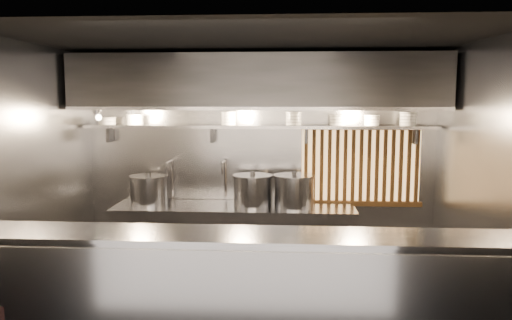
# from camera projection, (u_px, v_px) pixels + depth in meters

# --- Properties ---
(floor) EXTENTS (4.50, 4.50, 0.00)m
(floor) POSITION_uv_depth(u_px,v_px,m) (251.00, 314.00, 5.20)
(floor) COLOR black
(floor) RESTS_ON ground
(ceiling) EXTENTS (4.50, 4.50, 0.00)m
(ceiling) POSITION_uv_depth(u_px,v_px,m) (251.00, 40.00, 4.85)
(ceiling) COLOR black
(ceiling) RESTS_ON wall_back
(wall_back) EXTENTS (4.50, 0.00, 4.50)m
(wall_back) POSITION_uv_depth(u_px,v_px,m) (260.00, 163.00, 6.51)
(wall_back) COLOR gray
(wall_back) RESTS_ON floor
(wall_left) EXTENTS (0.00, 3.00, 3.00)m
(wall_left) POSITION_uv_depth(u_px,v_px,m) (35.00, 179.00, 5.17)
(wall_left) COLOR gray
(wall_left) RESTS_ON floor
(wall_right) EXTENTS (0.00, 3.00, 3.00)m
(wall_right) POSITION_uv_depth(u_px,v_px,m) (480.00, 184.00, 4.88)
(wall_right) COLOR gray
(wall_right) RESTS_ON floor
(serving_counter) EXTENTS (4.50, 0.56, 1.13)m
(serving_counter) POSITION_uv_depth(u_px,v_px,m) (242.00, 299.00, 4.18)
(serving_counter) COLOR #98989D
(serving_counter) RESTS_ON floor
(cooking_bench) EXTENTS (3.00, 0.70, 0.90)m
(cooking_bench) POSITION_uv_depth(u_px,v_px,m) (234.00, 241.00, 6.28)
(cooking_bench) COLOR #98989D
(cooking_bench) RESTS_ON floor
(bowl_shelf) EXTENTS (4.40, 0.34, 0.04)m
(bowl_shelf) POSITION_uv_depth(u_px,v_px,m) (259.00, 127.00, 6.27)
(bowl_shelf) COLOR #98989D
(bowl_shelf) RESTS_ON wall_back
(exhaust_hood) EXTENTS (4.40, 0.81, 0.65)m
(exhaust_hood) POSITION_uv_depth(u_px,v_px,m) (258.00, 82.00, 5.98)
(exhaust_hood) COLOR #2D2D30
(exhaust_hood) RESTS_ON ceiling
(wood_screen) EXTENTS (1.56, 0.09, 1.04)m
(wood_screen) POSITION_uv_depth(u_px,v_px,m) (361.00, 166.00, 6.38)
(wood_screen) COLOR #FABF70
(wood_screen) RESTS_ON wall_back
(faucet_left) EXTENTS (0.04, 0.30, 0.50)m
(faucet_left) POSITION_uv_depth(u_px,v_px,m) (171.00, 170.00, 6.46)
(faucet_left) COLOR silver
(faucet_left) RESTS_ON wall_back
(faucet_right) EXTENTS (0.04, 0.30, 0.50)m
(faucet_right) POSITION_uv_depth(u_px,v_px,m) (224.00, 171.00, 6.42)
(faucet_right) COLOR silver
(faucet_right) RESTS_ON wall_back
(heat_lamp) EXTENTS (0.25, 0.35, 0.20)m
(heat_lamp) POSITION_uv_depth(u_px,v_px,m) (97.00, 113.00, 5.91)
(heat_lamp) COLOR #98989D
(heat_lamp) RESTS_ON exhaust_hood
(pendant_bulb) EXTENTS (0.09, 0.09, 0.19)m
(pendant_bulb) POSITION_uv_depth(u_px,v_px,m) (250.00, 121.00, 6.15)
(pendant_bulb) COLOR #2D2D30
(pendant_bulb) RESTS_ON exhaust_hood
(stock_pot_left) EXTENTS (0.56, 0.56, 0.41)m
(stock_pot_left) POSITION_uv_depth(u_px,v_px,m) (149.00, 190.00, 6.29)
(stock_pot_left) COLOR #98989D
(stock_pot_left) RESTS_ON cooking_bench
(stock_pot_mid) EXTENTS (0.52, 0.52, 0.43)m
(stock_pot_mid) POSITION_uv_depth(u_px,v_px,m) (253.00, 190.00, 6.18)
(stock_pot_mid) COLOR #98989D
(stock_pot_mid) RESTS_ON cooking_bench
(stock_pot_right) EXTENTS (0.67, 0.67, 0.45)m
(stock_pot_right) POSITION_uv_depth(u_px,v_px,m) (294.00, 191.00, 6.12)
(stock_pot_right) COLOR #98989D
(stock_pot_right) RESTS_ON cooking_bench
(bowl_stack_0) EXTENTS (0.23, 0.23, 0.09)m
(bowl_stack_0) POSITION_uv_depth(u_px,v_px,m) (107.00, 121.00, 6.39)
(bowl_stack_0) COLOR white
(bowl_stack_0) RESTS_ON bowl_shelf
(bowl_stack_1) EXTENTS (0.23, 0.23, 0.13)m
(bowl_stack_1) POSITION_uv_depth(u_px,v_px,m) (135.00, 120.00, 6.36)
(bowl_stack_1) COLOR white
(bowl_stack_1) RESTS_ON bowl_shelf
(bowl_stack_2) EXTENTS (0.20, 0.20, 0.17)m
(bowl_stack_2) POSITION_uv_depth(u_px,v_px,m) (228.00, 118.00, 6.28)
(bowl_stack_2) COLOR white
(bowl_stack_2) RESTS_ON bowl_shelf
(bowl_stack_3) EXTENTS (0.21, 0.21, 0.17)m
(bowl_stack_3) POSITION_uv_depth(u_px,v_px,m) (294.00, 118.00, 6.23)
(bowl_stack_3) COLOR white
(bowl_stack_3) RESTS_ON bowl_shelf
(bowl_stack_4) EXTENTS (0.22, 0.22, 0.13)m
(bowl_stack_4) POSITION_uv_depth(u_px,v_px,m) (338.00, 120.00, 6.19)
(bowl_stack_4) COLOR white
(bowl_stack_4) RESTS_ON bowl_shelf
(bowl_stack_5) EXTENTS (0.20, 0.20, 0.13)m
(bowl_stack_5) POSITION_uv_depth(u_px,v_px,m) (372.00, 120.00, 6.17)
(bowl_stack_5) COLOR white
(bowl_stack_5) RESTS_ON bowl_shelf
(bowl_stack_6) EXTENTS (0.21, 0.21, 0.17)m
(bowl_stack_6) POSITION_uv_depth(u_px,v_px,m) (408.00, 119.00, 6.14)
(bowl_stack_6) COLOR white
(bowl_stack_6) RESTS_ON bowl_shelf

